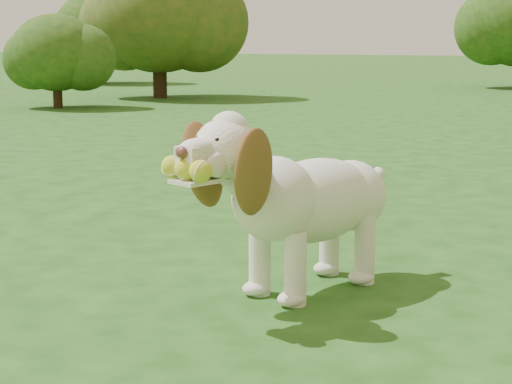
% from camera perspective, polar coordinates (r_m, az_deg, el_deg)
% --- Properties ---
extents(ground, '(80.00, 80.00, 0.00)m').
position_cam_1_polar(ground, '(3.31, 0.10, -6.08)').
color(ground, '#1A4112').
rests_on(ground, ground).
extents(dog, '(0.63, 1.03, 0.70)m').
position_cam_1_polar(dog, '(3.10, 2.83, -0.20)').
color(dog, white).
rests_on(dog, ground).
extents(shrub_a, '(1.19, 1.19, 1.23)m').
position_cam_1_polar(shrub_a, '(11.66, -13.20, 9.03)').
color(shrub_a, '#382314').
rests_on(shrub_a, ground).
extents(shrub_g, '(1.78, 1.78, 1.85)m').
position_cam_1_polar(shrub_g, '(17.64, -10.38, 10.66)').
color(shrub_g, '#382314').
rests_on(shrub_g, ground).
extents(shrub_e, '(2.06, 2.06, 2.14)m').
position_cam_1_polar(shrub_e, '(13.32, -6.51, 11.65)').
color(shrub_e, '#382314').
rests_on(shrub_e, ground).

